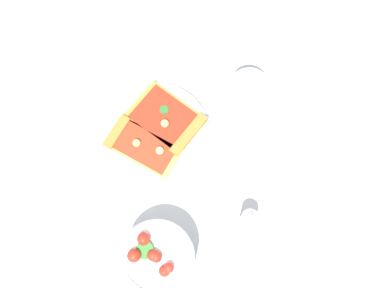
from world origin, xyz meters
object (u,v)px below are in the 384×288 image
object	(u,v)px
pizza_slice_near	(169,121)
pizza_slice_far	(140,145)
salad_bowl	(157,258)
soda_glass	(246,101)
pepper_shaker	(249,219)
plate	(153,135)
paper_napkin	(159,35)

from	to	relation	value
pizza_slice_near	pizza_slice_far	xyz separation A→B (m)	(0.06, 0.04, 0.00)
salad_bowl	soda_glass	size ratio (longest dim) A/B	1.04
pizza_slice_near	salad_bowl	xyz separation A→B (m)	(0.05, 0.27, 0.02)
soda_glass	pepper_shaker	distance (m)	0.23
plate	pizza_slice_far	world-z (taller)	pizza_slice_far
salad_bowl	paper_napkin	bearing A→B (deg)	-96.20
pizza_slice_near	pizza_slice_far	distance (m)	0.08
plate	soda_glass	bearing A→B (deg)	-171.59
pizza_slice_near	paper_napkin	world-z (taller)	pizza_slice_near
pizza_slice_far	pepper_shaker	xyz separation A→B (m)	(-0.19, 0.17, 0.01)
soda_glass	pepper_shaker	xyz separation A→B (m)	(0.03, 0.22, -0.03)
pizza_slice_near	soda_glass	distance (m)	0.16
pizza_slice_near	soda_glass	world-z (taller)	soda_glass
soda_glass	pizza_slice_near	bearing A→B (deg)	2.87
salad_bowl	plate	bearing A→B (deg)	-93.51
plate	salad_bowl	size ratio (longest dim) A/B	1.72
plate	pizza_slice_near	bearing A→B (deg)	-149.84
plate	soda_glass	world-z (taller)	soda_glass
pizza_slice_far	salad_bowl	distance (m)	0.22
pizza_slice_far	salad_bowl	bearing A→B (deg)	93.41
pepper_shaker	paper_napkin	bearing A→B (deg)	-73.77
plate	pizza_slice_near	size ratio (longest dim) A/B	1.34
pepper_shaker	soda_glass	bearing A→B (deg)	-97.09
pizza_slice_far	soda_glass	size ratio (longest dim) A/B	1.24
pizza_slice_far	soda_glass	world-z (taller)	soda_glass
pizza_slice_far	paper_napkin	size ratio (longest dim) A/B	1.14
paper_napkin	soda_glass	bearing A→B (deg)	127.15
plate	paper_napkin	world-z (taller)	plate
pizza_slice_near	soda_glass	size ratio (longest dim) A/B	1.33
pizza_slice_near	pizza_slice_far	world-z (taller)	same
salad_bowl	soda_glass	xyz separation A→B (m)	(-0.20, -0.27, 0.02)
pepper_shaker	salad_bowl	bearing A→B (deg)	15.48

